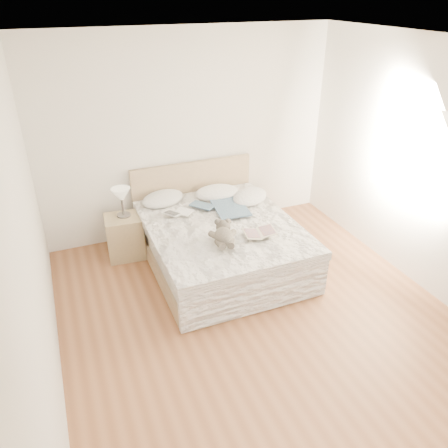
{
  "coord_description": "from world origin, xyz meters",
  "views": [
    {
      "loc": [
        -1.71,
        -3.14,
        3.09
      ],
      "look_at": [
        0.01,
        1.05,
        0.62
      ],
      "focal_mm": 35.0,
      "sensor_mm": 36.0,
      "label": 1
    }
  ],
  "objects_px": {
    "bed": "(219,241)",
    "nightstand": "(125,237)",
    "teddy_bear": "(224,242)",
    "childrens_book": "(260,233)",
    "photo_book": "(178,213)",
    "table_lamp": "(121,196)"
  },
  "relations": [
    {
      "from": "nightstand",
      "to": "photo_book",
      "type": "distance_m",
      "value": 0.78
    },
    {
      "from": "bed",
      "to": "childrens_book",
      "type": "distance_m",
      "value": 0.67
    },
    {
      "from": "teddy_bear",
      "to": "nightstand",
      "type": "bearing_deg",
      "value": 139.77
    },
    {
      "from": "table_lamp",
      "to": "teddy_bear",
      "type": "height_order",
      "value": "table_lamp"
    },
    {
      "from": "bed",
      "to": "nightstand",
      "type": "xyz_separation_m",
      "value": [
        -1.06,
        0.6,
        -0.03
      ]
    },
    {
      "from": "bed",
      "to": "childrens_book",
      "type": "height_order",
      "value": "bed"
    },
    {
      "from": "photo_book",
      "to": "childrens_book",
      "type": "height_order",
      "value": "same"
    },
    {
      "from": "nightstand",
      "to": "teddy_bear",
      "type": "distance_m",
      "value": 1.52
    },
    {
      "from": "table_lamp",
      "to": "childrens_book",
      "type": "relative_size",
      "value": 0.98
    },
    {
      "from": "bed",
      "to": "nightstand",
      "type": "height_order",
      "value": "bed"
    },
    {
      "from": "photo_book",
      "to": "nightstand",
      "type": "bearing_deg",
      "value": 117.94
    },
    {
      "from": "nightstand",
      "to": "childrens_book",
      "type": "distance_m",
      "value": 1.78
    },
    {
      "from": "photo_book",
      "to": "teddy_bear",
      "type": "height_order",
      "value": "teddy_bear"
    },
    {
      "from": "bed",
      "to": "table_lamp",
      "type": "distance_m",
      "value": 1.32
    },
    {
      "from": "childrens_book",
      "to": "teddy_bear",
      "type": "relative_size",
      "value": 1.0
    },
    {
      "from": "bed",
      "to": "teddy_bear",
      "type": "distance_m",
      "value": 0.69
    },
    {
      "from": "photo_book",
      "to": "childrens_book",
      "type": "bearing_deg",
      "value": -86.98
    },
    {
      "from": "nightstand",
      "to": "photo_book",
      "type": "xyz_separation_m",
      "value": [
        0.64,
        -0.29,
        0.35
      ]
    },
    {
      "from": "childrens_book",
      "to": "nightstand",
      "type": "bearing_deg",
      "value": 149.94
    },
    {
      "from": "childrens_book",
      "to": "teddy_bear",
      "type": "bearing_deg",
      "value": -162.63
    },
    {
      "from": "photo_book",
      "to": "bed",
      "type": "bearing_deg",
      "value": -74.9
    },
    {
      "from": "teddy_bear",
      "to": "table_lamp",
      "type": "bearing_deg",
      "value": 138.25
    }
  ]
}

